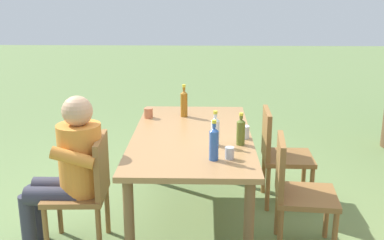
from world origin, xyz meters
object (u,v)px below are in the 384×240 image
at_px(chair_far_right, 296,188).
at_px(bottle_blue, 214,143).
at_px(person_in_white_shirt, 70,165).
at_px(bottle_amber, 184,103).
at_px(chair_near_right, 87,186).
at_px(chair_far_left, 279,151).
at_px(bottle_olive, 241,131).
at_px(backpack_by_far_side, 193,148).
at_px(cup_terracotta, 148,113).
at_px(bottle_clear, 215,131).
at_px(cup_steel, 230,153).
at_px(cup_glass, 244,132).
at_px(dining_table, 192,145).

distance_m(chair_far_right, bottle_blue, 0.75).
relative_size(person_in_white_shirt, bottle_amber, 3.97).
bearing_deg(chair_near_right, bottle_amber, 143.70).
xyz_separation_m(chair_far_left, bottle_olive, (0.65, -0.40, 0.39)).
bearing_deg(backpack_by_far_side, cup_terracotta, -25.89).
bearing_deg(bottle_blue, bottle_clear, 177.18).
bearing_deg(chair_far_left, bottle_clear, -41.48).
height_order(bottle_clear, cup_steel, bottle_clear).
relative_size(bottle_amber, bottle_blue, 1.04).
height_order(chair_far_right, bottle_amber, bottle_amber).
height_order(bottle_amber, bottle_blue, bottle_amber).
bearing_deg(bottle_clear, cup_glass, 127.98).
relative_size(chair_far_left, bottle_olive, 3.53).
distance_m(dining_table, person_in_white_shirt, 0.97).
distance_m(chair_far_right, person_in_white_shirt, 1.67).
xyz_separation_m(dining_table, bottle_amber, (-0.54, -0.09, 0.22)).
relative_size(dining_table, backpack_by_far_side, 4.22).
bearing_deg(cup_glass, bottle_amber, -141.22).
bearing_deg(cup_glass, cup_steel, -16.64).
relative_size(chair_far_left, bottle_clear, 3.26).
bearing_deg(bottle_clear, cup_steel, 18.54).
xyz_separation_m(chair_near_right, cup_steel, (0.15, 1.05, 0.33)).
bearing_deg(bottle_clear, bottle_amber, -161.70).
bearing_deg(chair_near_right, cup_steel, 81.96).
relative_size(person_in_white_shirt, cup_terracotta, 13.04).
height_order(bottle_amber, backpack_by_far_side, bottle_amber).
bearing_deg(person_in_white_shirt, bottle_clear, 97.35).
relative_size(dining_table, bottle_olive, 7.28).
height_order(cup_terracotta, cup_steel, cup_terracotta).
distance_m(dining_table, cup_steel, 0.63).
bearing_deg(cup_steel, bottle_olive, 162.37).
bearing_deg(cup_terracotta, dining_table, 40.20).
height_order(cup_glass, cup_steel, cup_glass).
bearing_deg(bottle_amber, cup_terracotta, -80.22).
height_order(dining_table, cup_glass, cup_glass).
distance_m(cup_steel, backpack_by_far_side, 1.95).
xyz_separation_m(bottle_olive, cup_steel, (0.31, -0.10, -0.06)).
relative_size(cup_terracotta, cup_steel, 1.07).
distance_m(dining_table, cup_terracotta, 0.64).
relative_size(chair_far_left, cup_steel, 10.26).
bearing_deg(chair_near_right, person_in_white_shirt, -88.26).
bearing_deg(bottle_blue, cup_steel, 101.92).
xyz_separation_m(chair_far_left, person_in_white_shirt, (0.81, -1.66, 0.17)).
xyz_separation_m(dining_table, chair_far_left, (-0.41, 0.77, -0.20)).
xyz_separation_m(bottle_amber, bottle_olive, (0.78, 0.46, -0.02)).
height_order(person_in_white_shirt, backpack_by_far_side, person_in_white_shirt).
distance_m(chair_near_right, bottle_clear, 1.04).
height_order(bottle_blue, bottle_olive, bottle_blue).
bearing_deg(chair_far_right, bottle_amber, -137.26).
xyz_separation_m(chair_far_left, cup_steel, (0.95, -0.50, 0.33)).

